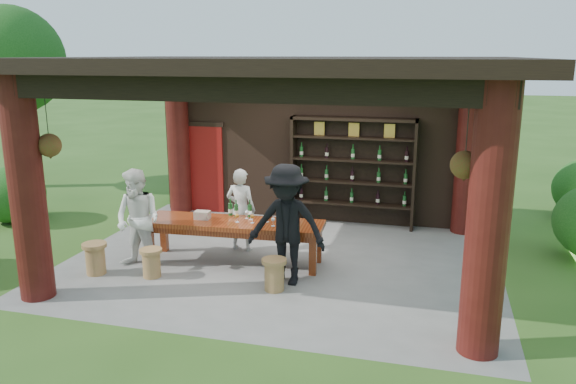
% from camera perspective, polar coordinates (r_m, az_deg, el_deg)
% --- Properties ---
extents(ground, '(90.00, 90.00, 0.00)m').
position_cam_1_polar(ground, '(10.01, -0.59, -6.94)').
color(ground, '#2D5119').
rests_on(ground, ground).
extents(pavilion, '(7.50, 6.00, 3.60)m').
position_cam_1_polar(pavilion, '(9.87, -0.03, 5.57)').
color(pavilion, slate).
rests_on(pavilion, ground).
extents(wine_shelf, '(2.60, 0.40, 2.29)m').
position_cam_1_polar(wine_shelf, '(11.83, 6.56, 2.03)').
color(wine_shelf, black).
rests_on(wine_shelf, ground).
extents(tasting_table, '(3.15, 0.99, 0.75)m').
position_cam_1_polar(tasting_table, '(9.76, -5.53, -3.63)').
color(tasting_table, '#61220D').
rests_on(tasting_table, ground).
extents(stool_near_left, '(0.36, 0.36, 0.48)m').
position_cam_1_polar(stool_near_left, '(9.47, -13.71, -6.94)').
color(stool_near_left, olive).
rests_on(stool_near_left, ground).
extents(stool_near_right, '(0.38, 0.38, 0.51)m').
position_cam_1_polar(stool_near_right, '(8.71, -1.41, -8.30)').
color(stool_near_right, olive).
rests_on(stool_near_right, ground).
extents(stool_far_left, '(0.40, 0.40, 0.53)m').
position_cam_1_polar(stool_far_left, '(9.85, -18.99, -6.32)').
color(stool_far_left, olive).
rests_on(stool_far_left, ground).
extents(host, '(0.59, 0.41, 1.54)m').
position_cam_1_polar(host, '(10.34, -4.81, -1.80)').
color(host, beige).
rests_on(host, ground).
extents(guest_woman, '(0.93, 0.78, 1.71)m').
position_cam_1_polar(guest_woman, '(9.73, -14.99, -2.73)').
color(guest_woman, white).
rests_on(guest_woman, ground).
extents(guest_man, '(1.26, 0.75, 1.93)m').
position_cam_1_polar(guest_man, '(8.75, -0.15, -3.36)').
color(guest_man, black).
rests_on(guest_man, ground).
extents(table_bottles, '(0.45, 0.14, 0.31)m').
position_cam_1_polar(table_bottles, '(9.97, -5.02, -1.60)').
color(table_bottles, '#194C1E').
rests_on(table_bottles, tasting_table).
extents(table_glasses, '(1.11, 0.38, 0.15)m').
position_cam_1_polar(table_glasses, '(9.59, -2.49, -2.68)').
color(table_glasses, silver).
rests_on(table_glasses, tasting_table).
extents(napkin_basket, '(0.27, 0.20, 0.14)m').
position_cam_1_polar(napkin_basket, '(9.90, -8.70, -2.33)').
color(napkin_basket, '#BF6672').
rests_on(napkin_basket, tasting_table).
extents(shrubs, '(15.69, 8.12, 1.36)m').
position_cam_1_polar(shrubs, '(10.60, 11.31, -2.81)').
color(shrubs, '#194C14').
rests_on(shrubs, ground).
extents(trees, '(20.23, 9.65, 4.80)m').
position_cam_1_polar(trees, '(9.92, 18.34, 12.10)').
color(trees, '#3F2819').
rests_on(trees, ground).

